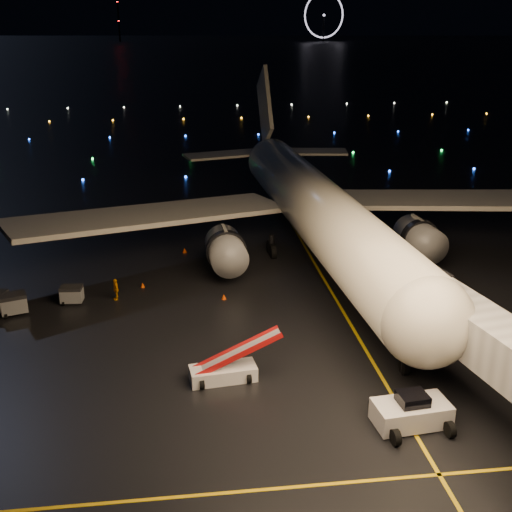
# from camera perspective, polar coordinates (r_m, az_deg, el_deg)

# --- Properties ---
(ground) EXTENTS (2000.00, 2000.00, 0.00)m
(ground) POSITION_cam_1_polar(r_m,az_deg,el_deg) (337.98, -7.10, 16.17)
(ground) COLOR black
(ground) RESTS_ON ground
(lane_centre) EXTENTS (0.25, 80.00, 0.02)m
(lane_centre) POSITION_cam_1_polar(r_m,az_deg,el_deg) (58.70, 6.77, -3.26)
(lane_centre) COLOR #E2B209
(lane_centre) RESTS_ON ground
(lane_cross) EXTENTS (60.00, 0.25, 0.02)m
(lane_cross) POSITION_cam_1_polar(r_m,az_deg,el_deg) (35.97, -11.79, -20.61)
(lane_cross) COLOR #E2B209
(lane_cross) RESTS_ON ground
(airliner) EXTENTS (64.97, 62.05, 17.52)m
(airliner) POSITION_cam_1_polar(r_m,az_deg,el_deg) (67.48, 4.82, 7.75)
(airliner) COLOR beige
(airliner) RESTS_ON ground
(pushback_tug) EXTENTS (4.77, 2.84, 2.17)m
(pushback_tug) POSITION_cam_1_polar(r_m,az_deg,el_deg) (41.10, 13.66, -13.10)
(pushback_tug) COLOR silver
(pushback_tug) RESTS_ON ground
(belt_loader) EXTENTS (6.82, 2.57, 3.23)m
(belt_loader) POSITION_cam_1_polar(r_m,az_deg,el_deg) (44.23, -2.97, -9.13)
(belt_loader) COLOR silver
(belt_loader) RESTS_ON ground
(crew_c) EXTENTS (0.72, 1.23, 1.96)m
(crew_c) POSITION_cam_1_polar(r_m,az_deg,el_deg) (57.91, -12.35, -2.90)
(crew_c) COLOR orange
(crew_c) RESTS_ON ground
(safety_cone_0) EXTENTS (0.46, 0.46, 0.48)m
(safety_cone_0) POSITION_cam_1_polar(r_m,az_deg,el_deg) (56.99, -2.87, -3.62)
(safety_cone_0) COLOR #EA4402
(safety_cone_0) RESTS_ON ground
(safety_cone_1) EXTENTS (0.58, 0.58, 0.55)m
(safety_cone_1) POSITION_cam_1_polar(r_m,az_deg,el_deg) (68.60, -6.37, 0.53)
(safety_cone_1) COLOR #EA4402
(safety_cone_1) RESTS_ON ground
(safety_cone_2) EXTENTS (0.41, 0.41, 0.45)m
(safety_cone_2) POSITION_cam_1_polar(r_m,az_deg,el_deg) (60.30, -10.05, -2.56)
(safety_cone_2) COLOR #EA4402
(safety_cone_2) RESTS_ON ground
(safety_cone_3) EXTENTS (0.49, 0.49, 0.48)m
(safety_cone_3) POSITION_cam_1_polar(r_m,az_deg,el_deg) (76.15, -16.15, 1.82)
(safety_cone_3) COLOR #EA4402
(safety_cone_3) RESTS_ON ground
(ferris_wheel) EXTENTS (49.33, 16.80, 52.00)m
(ferris_wheel) POSITION_cam_1_polar(r_m,az_deg,el_deg) (776.35, 6.06, 20.37)
(ferris_wheel) COLOR black
(ferris_wheel) RESTS_ON ground
(radio_mast) EXTENTS (1.80, 1.80, 64.00)m
(radio_mast) POSITION_cam_1_polar(r_m,az_deg,el_deg) (779.42, -12.17, 20.49)
(radio_mast) COLOR black
(radio_mast) RESTS_ON ground
(taxiway_lights) EXTENTS (164.00, 92.00, 0.36)m
(taxiway_lights) POSITION_cam_1_polar(r_m,az_deg,el_deg) (145.04, -6.54, 10.97)
(taxiway_lights) COLOR black
(taxiway_lights) RESTS_ON ground
(baggage_cart_0) EXTENTS (2.48, 2.09, 1.80)m
(baggage_cart_0) POSITION_cam_1_polar(r_m,az_deg,el_deg) (57.61, -20.76, -4.02)
(baggage_cart_0) COLOR gray
(baggage_cart_0) RESTS_ON ground
(baggage_cart_1) EXTENTS (1.93, 1.42, 1.56)m
(baggage_cart_1) POSITION_cam_1_polar(r_m,az_deg,el_deg) (58.23, -16.05, -3.32)
(baggage_cart_1) COLOR gray
(baggage_cart_1) RESTS_ON ground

